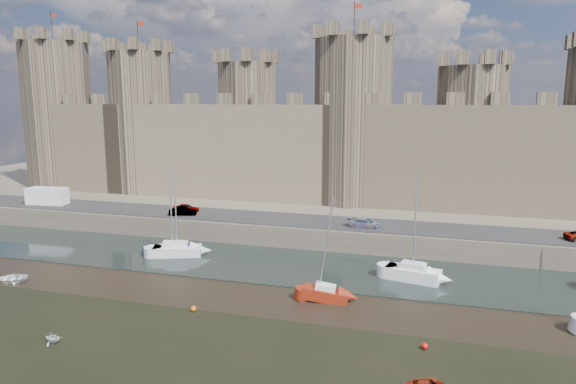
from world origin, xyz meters
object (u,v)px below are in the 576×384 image
van (47,196)px  car_0 (186,208)px  car_2 (365,223)px  sailboat_1 (173,249)px  sailboat_4 (326,293)px  car_1 (183,211)px  sailboat_2 (413,272)px  sailboat_0 (177,250)px

van → car_0: bearing=-3.0°
car_2 → sailboat_1: 22.14m
car_0 → sailboat_4: size_ratio=0.36×
car_1 → van: van is taller
car_2 → sailboat_4: size_ratio=0.42×
car_2 → sailboat_2: size_ratio=0.35×
van → sailboat_1: sailboat_1 is taller
sailboat_0 → car_2: bearing=3.8°
sailboat_2 → sailboat_4: sailboat_2 is taller
car_0 → sailboat_0: sailboat_0 is taller
car_2 → car_1: bearing=94.2°
van → sailboat_1: (24.78, -9.39, -2.94)m
car_0 → sailboat_4: 29.50m
van → sailboat_0: bearing=-26.5°
sailboat_1 → car_2: bearing=2.8°
sailboat_1 → sailboat_4: size_ratio=1.04×
sailboat_4 → van: bearing=152.0°
car_0 → van: (-21.20, -1.02, 0.64)m
sailboat_2 → sailboat_4: (-7.03, -7.07, -0.17)m
van → sailboat_4: size_ratio=0.60×
car_1 → sailboat_1: bearing=-178.6°
car_2 → car_0: bearing=89.2°
car_2 → van: (-45.09, 0.88, 0.65)m
car_0 → van: size_ratio=0.60×
van → sailboat_2: sailboat_2 is taller
car_1 → car_2: (23.35, 0.17, -0.01)m
car_2 → sailboat_4: (-1.11, -16.68, -2.36)m
car_1 → sailboat_1: (3.04, -8.34, -2.30)m
car_2 → sailboat_0: bearing=117.9°
sailboat_0 → sailboat_1: size_ratio=1.03×
car_1 → sailboat_0: size_ratio=0.35×
sailboat_4 → car_0: bearing=134.6°
car_2 → van: 45.11m
car_1 → sailboat_0: bearing=-175.1°
car_2 → sailboat_0: (-19.61, -8.78, -2.28)m
car_2 → sailboat_4: bearing=180.0°
sailboat_0 → sailboat_1: bearing=138.5°
car_0 → car_1: (0.54, -2.07, 0.00)m
car_1 → sailboat_0: sailboat_0 is taller
car_1 → sailboat_2: (29.27, -9.45, -2.21)m
car_1 → sailboat_2: sailboat_2 is taller
sailboat_0 → van: bearing=138.9°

